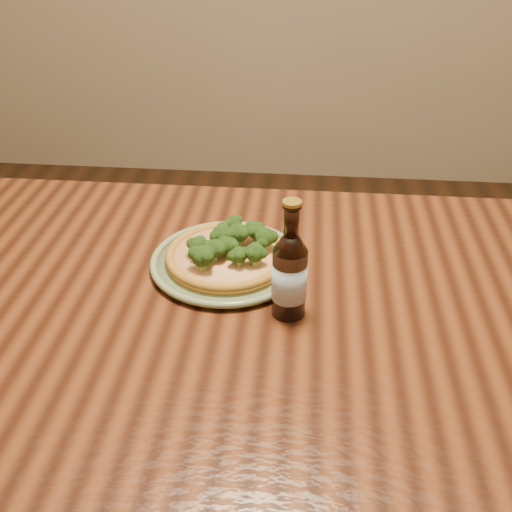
# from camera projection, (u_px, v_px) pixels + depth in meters

# --- Properties ---
(table) EXTENTS (1.60, 0.90, 0.75)m
(table) POSITION_uv_depth(u_px,v_px,m) (303.00, 344.00, 1.11)
(table) COLOR #4F2510
(table) RESTS_ON ground
(plate) EXTENTS (0.30, 0.30, 0.02)m
(plate) POSITION_uv_depth(u_px,v_px,m) (227.00, 262.00, 1.16)
(plate) COLOR #6B7C55
(plate) RESTS_ON table
(pizza) EXTENTS (0.24, 0.24, 0.07)m
(pizza) POSITION_uv_depth(u_px,v_px,m) (228.00, 253.00, 1.15)
(pizza) COLOR #9C6923
(pizza) RESTS_ON plate
(beer_bottle) EXTENTS (0.06, 0.06, 0.22)m
(beer_bottle) POSITION_uv_depth(u_px,v_px,m) (289.00, 274.00, 1.00)
(beer_bottle) COLOR black
(beer_bottle) RESTS_ON table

